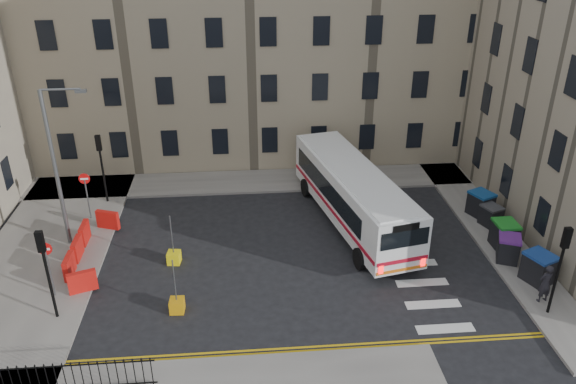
{
  "coord_description": "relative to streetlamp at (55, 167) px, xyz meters",
  "views": [
    {
      "loc": [
        -3.99,
        -23.44,
        15.28
      ],
      "look_at": [
        -1.86,
        1.08,
        3.0
      ],
      "focal_mm": 35.0,
      "sensor_mm": 36.0,
      "label": 1
    }
  ],
  "objects": [
    {
      "name": "no_entry_south",
      "position": [
        0.5,
        -4.5,
        -2.26
      ],
      "size": [
        0.6,
        0.08,
        3.0
      ],
      "color": "#595B5E",
      "rests_on": "pavement_west"
    },
    {
      "name": "iron_railings",
      "position": [
        1.75,
        -10.2,
        -3.59
      ],
      "size": [
        7.8,
        0.04,
        1.2
      ],
      "color": "black",
      "rests_on": "pavement_sw"
    },
    {
      "name": "roadworks_barriers",
      "position": [
        1.16,
        -1.5,
        -3.69
      ],
      "size": [
        1.66,
        6.26,
        1.0
      ],
      "color": "red",
      "rests_on": "pavement_west"
    },
    {
      "name": "wheelie_bin_a",
      "position": [
        22.18,
        -5.27,
        -3.48
      ],
      "size": [
        1.52,
        1.6,
        1.4
      ],
      "rotation": [
        0.0,
        0.0,
        0.41
      ],
      "color": "black",
      "rests_on": "pavement_east"
    },
    {
      "name": "terrace_north",
      "position": [
        6.0,
        13.5,
        4.28
      ],
      "size": [
        38.3,
        10.8,
        17.2
      ],
      "color": "gray",
      "rests_on": "ground"
    },
    {
      "name": "pavement_east",
      "position": [
        22.0,
        2.0,
        -4.26
      ],
      "size": [
        2.4,
        26.0,
        0.15
      ],
      "primitive_type": "cube",
      "color": "slate",
      "rests_on": "ground"
    },
    {
      "name": "traffic_light_east",
      "position": [
        21.6,
        -7.5,
        -1.47
      ],
      "size": [
        0.28,
        0.22,
        4.1
      ],
      "color": "black",
      "rests_on": "pavement_east"
    },
    {
      "name": "traffic_light_sw",
      "position": [
        1.0,
        -6.0,
        -1.47
      ],
      "size": [
        0.28,
        0.22,
        4.1
      ],
      "color": "black",
      "rests_on": "pavement_west"
    },
    {
      "name": "bollard_yellow",
      "position": [
        5.48,
        -2.14,
        -4.04
      ],
      "size": [
        0.67,
        0.67,
        0.6
      ],
      "primitive_type": "cube",
      "rotation": [
        0.0,
        0.0,
        -0.12
      ],
      "color": "yellow",
      "rests_on": "ground"
    },
    {
      "name": "streetlamp",
      "position": [
        0.0,
        0.0,
        0.0
      ],
      "size": [
        0.5,
        0.22,
        8.14
      ],
      "color": "#595B5E",
      "rests_on": "pavement_west"
    },
    {
      "name": "wheelie_bin_b",
      "position": [
        21.58,
        -3.49,
        -3.54
      ],
      "size": [
        1.38,
        1.46,
        1.28
      ],
      "rotation": [
        0.0,
        0.0,
        -0.4
      ],
      "color": "black",
      "rests_on": "pavement_east"
    },
    {
      "name": "no_entry_north",
      "position": [
        0.5,
        2.5,
        -2.26
      ],
      "size": [
        0.6,
        0.08,
        3.0
      ],
      "color": "#595B5E",
      "rests_on": "pavement_west"
    },
    {
      "name": "bus",
      "position": [
        14.78,
        0.96,
        -2.5
      ],
      "size": [
        5.04,
        11.95,
        3.17
      ],
      "rotation": [
        0.0,
        0.0,
        0.21
      ],
      "color": "white",
      "rests_on": "ground"
    },
    {
      "name": "ground",
      "position": [
        13.0,
        -2.0,
        -4.34
      ],
      "size": [
        120.0,
        120.0,
        0.0
      ],
      "primitive_type": "plane",
      "color": "black",
      "rests_on": "ground"
    },
    {
      "name": "pavement_west",
      "position": [
        -1.0,
        -1.0,
        -4.26
      ],
      "size": [
        6.0,
        22.0,
        0.15
      ],
      "primitive_type": "cube",
      "color": "slate",
      "rests_on": "ground"
    },
    {
      "name": "pedestrian",
      "position": [
        21.7,
        -6.74,
        -3.28
      ],
      "size": [
        0.74,
        0.56,
        1.82
      ],
      "primitive_type": "imported",
      "rotation": [
        0.0,
        0.0,
        3.35
      ],
      "color": "black",
      "rests_on": "pavement_east"
    },
    {
      "name": "bollard_chevron",
      "position": [
        5.96,
        -5.91,
        -4.04
      ],
      "size": [
        0.62,
        0.62,
        0.6
      ],
      "primitive_type": "cube",
      "rotation": [
        0.0,
        0.0,
        -0.04
      ],
      "color": "orange",
      "rests_on": "ground"
    },
    {
      "name": "pavement_north",
      "position": [
        7.0,
        6.6,
        -4.26
      ],
      "size": [
        36.0,
        3.2,
        0.15
      ],
      "primitive_type": "cube",
      "color": "slate",
      "rests_on": "ground"
    },
    {
      "name": "wheelie_bin_c",
      "position": [
        21.89,
        -2.31,
        -3.49
      ],
      "size": [
        1.11,
        1.27,
        1.39
      ],
      "rotation": [
        0.0,
        0.0,
        0.01
      ],
      "color": "black",
      "rests_on": "pavement_east"
    },
    {
      "name": "traffic_light_nw",
      "position": [
        1.0,
        4.5,
        -1.47
      ],
      "size": [
        0.28,
        0.22,
        4.1
      ],
      "color": "black",
      "rests_on": "pavement_west"
    },
    {
      "name": "wheelie_bin_d",
      "position": [
        22.14,
        -0.12,
        -3.62
      ],
      "size": [
        1.2,
        1.28,
        1.13
      ],
      "rotation": [
        0.0,
        0.0,
        0.38
      ],
      "color": "black",
      "rests_on": "pavement_east"
    },
    {
      "name": "wheelie_bin_e",
      "position": [
        22.03,
        1.05,
        -3.5
      ],
      "size": [
        1.48,
        1.56,
        1.36
      ],
      "rotation": [
        0.0,
        0.0,
        0.43
      ],
      "color": "black",
      "rests_on": "pavement_east"
    }
  ]
}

